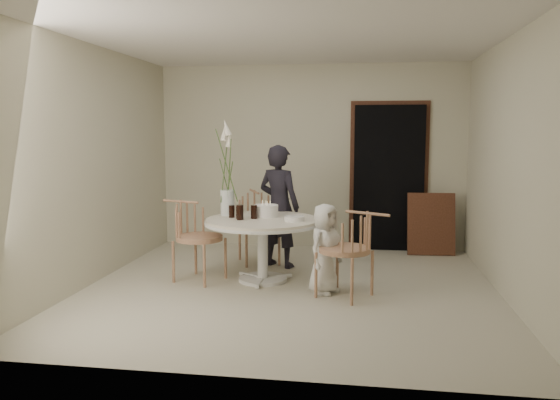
# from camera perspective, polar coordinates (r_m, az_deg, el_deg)

# --- Properties ---
(ground) EXTENTS (4.50, 4.50, 0.00)m
(ground) POSITION_cam_1_polar(r_m,az_deg,el_deg) (6.13, 1.03, -9.17)
(ground) COLOR #BCB8A1
(ground) RESTS_ON ground
(room_shell) EXTENTS (4.50, 4.50, 4.50)m
(room_shell) POSITION_cam_1_polar(r_m,az_deg,el_deg) (5.88, 1.06, 6.16)
(room_shell) COLOR silver
(room_shell) RESTS_ON ground
(doorway) EXTENTS (1.00, 0.10, 2.10)m
(doorway) POSITION_cam_1_polar(r_m,az_deg,el_deg) (8.05, 11.28, 2.23)
(doorway) COLOR black
(doorway) RESTS_ON ground
(door_trim) EXTENTS (1.12, 0.03, 2.22)m
(door_trim) POSITION_cam_1_polar(r_m,az_deg,el_deg) (8.09, 11.28, 2.68)
(door_trim) COLOR brown
(door_trim) RESTS_ON ground
(table) EXTENTS (1.33, 1.33, 0.73)m
(table) POSITION_cam_1_polar(r_m,az_deg,el_deg) (6.28, -1.83, -3.00)
(table) COLOR silver
(table) RESTS_ON ground
(picture_frame) EXTENTS (0.67, 0.24, 0.87)m
(picture_frame) POSITION_cam_1_polar(r_m,az_deg,el_deg) (7.94, 15.51, -2.44)
(picture_frame) COLOR brown
(picture_frame) RESTS_ON ground
(chair_far) EXTENTS (0.66, 0.69, 0.94)m
(chair_far) POSITION_cam_1_polar(r_m,az_deg,el_deg) (7.28, -2.46, -1.64)
(chair_far) COLOR tan
(chair_far) RESTS_ON ground
(chair_right) EXTENTS (0.69, 0.67, 0.93)m
(chair_right) POSITION_cam_1_polar(r_m,az_deg,el_deg) (5.66, 7.92, -4.35)
(chair_right) COLOR tan
(chair_right) RESTS_ON ground
(chair_left) EXTENTS (0.66, 0.63, 0.93)m
(chair_left) POSITION_cam_1_polar(r_m,az_deg,el_deg) (6.43, -9.39, -2.95)
(chair_left) COLOR tan
(chair_left) RESTS_ON ground
(girl) EXTENTS (0.67, 0.57, 1.56)m
(girl) POSITION_cam_1_polar(r_m,az_deg,el_deg) (6.94, -0.10, -0.65)
(girl) COLOR black
(girl) RESTS_ON ground
(boy) EXTENTS (0.50, 0.56, 0.97)m
(boy) POSITION_cam_1_polar(r_m,az_deg,el_deg) (5.85, 4.70, -5.09)
(boy) COLOR silver
(boy) RESTS_ON ground
(birthday_cake) EXTENTS (0.29, 0.29, 0.19)m
(birthday_cake) POSITION_cam_1_polar(r_m,az_deg,el_deg) (6.41, -1.48, -1.13)
(birthday_cake) COLOR silver
(birthday_cake) RESTS_ON table
(cola_tumbler_a) EXTENTS (0.07, 0.07, 0.15)m
(cola_tumbler_a) POSITION_cam_1_polar(r_m,az_deg,el_deg) (6.25, -4.32, -1.31)
(cola_tumbler_a) COLOR black
(cola_tumbler_a) RESTS_ON table
(cola_tumbler_b) EXTENTS (0.10, 0.10, 0.17)m
(cola_tumbler_b) POSITION_cam_1_polar(r_m,az_deg,el_deg) (6.18, -4.20, -1.30)
(cola_tumbler_b) COLOR black
(cola_tumbler_b) RESTS_ON table
(cola_tumbler_c) EXTENTS (0.09, 0.09, 0.14)m
(cola_tumbler_c) POSITION_cam_1_polar(r_m,az_deg,el_deg) (6.36, -5.07, -1.19)
(cola_tumbler_c) COLOR black
(cola_tumbler_c) RESTS_ON table
(cola_tumbler_d) EXTENTS (0.09, 0.09, 0.16)m
(cola_tumbler_d) POSITION_cam_1_polar(r_m,az_deg,el_deg) (6.26, -2.74, -1.25)
(cola_tumbler_d) COLOR black
(cola_tumbler_d) RESTS_ON table
(plate_stack) EXTENTS (0.27, 0.27, 0.06)m
(plate_stack) POSITION_cam_1_polar(r_m,az_deg,el_deg) (6.09, 1.51, -1.95)
(plate_stack) COLOR white
(plate_stack) RESTS_ON table
(flower_vase) EXTENTS (0.16, 0.16, 1.14)m
(flower_vase) POSITION_cam_1_polar(r_m,az_deg,el_deg) (6.49, -5.55, 1.91)
(flower_vase) COLOR silver
(flower_vase) RESTS_ON table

